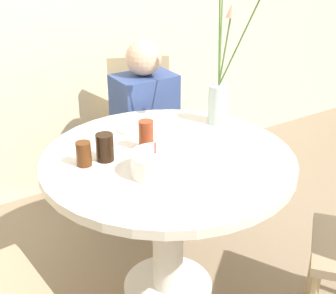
{
  "coord_description": "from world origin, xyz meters",
  "views": [
    {
      "loc": [
        -0.96,
        -1.5,
        1.64
      ],
      "look_at": [
        0.0,
        0.0,
        0.78
      ],
      "focal_mm": 50.0,
      "sensor_mm": 36.0,
      "label": 1
    }
  ],
  "objects_px": {
    "drink_glass_1": "(146,135)",
    "person_guest": "(145,135)",
    "chair_near_front": "(142,123)",
    "birthday_cake": "(155,163)",
    "flower_vase": "(223,72)",
    "drink_glass_2": "(105,147)",
    "drink_glass_0": "(84,154)",
    "side_plate": "(139,127)"
  },
  "relations": [
    {
      "from": "side_plate",
      "to": "person_guest",
      "type": "bearing_deg",
      "value": 56.96
    },
    {
      "from": "drink_glass_1",
      "to": "birthday_cake",
      "type": "bearing_deg",
      "value": -110.98
    },
    {
      "from": "flower_vase",
      "to": "side_plate",
      "type": "xyz_separation_m",
      "value": [
        -0.37,
        0.16,
        -0.26
      ]
    },
    {
      "from": "drink_glass_2",
      "to": "chair_near_front",
      "type": "bearing_deg",
      "value": 51.41
    },
    {
      "from": "birthday_cake",
      "to": "drink_glass_0",
      "type": "bearing_deg",
      "value": 133.37
    },
    {
      "from": "flower_vase",
      "to": "birthday_cake",
      "type": "bearing_deg",
      "value": -153.72
    },
    {
      "from": "chair_near_front",
      "to": "birthday_cake",
      "type": "height_order",
      "value": "chair_near_front"
    },
    {
      "from": "chair_near_front",
      "to": "birthday_cake",
      "type": "relative_size",
      "value": 4.62
    },
    {
      "from": "drink_glass_1",
      "to": "side_plate",
      "type": "bearing_deg",
      "value": 67.99
    },
    {
      "from": "drink_glass_0",
      "to": "person_guest",
      "type": "xyz_separation_m",
      "value": [
        0.62,
        0.59,
        -0.29
      ]
    },
    {
      "from": "side_plate",
      "to": "person_guest",
      "type": "relative_size",
      "value": 0.21
    },
    {
      "from": "side_plate",
      "to": "drink_glass_0",
      "type": "distance_m",
      "value": 0.43
    },
    {
      "from": "chair_near_front",
      "to": "drink_glass_1",
      "type": "height_order",
      "value": "chair_near_front"
    },
    {
      "from": "chair_near_front",
      "to": "flower_vase",
      "type": "bearing_deg",
      "value": -62.37
    },
    {
      "from": "chair_near_front",
      "to": "flower_vase",
      "type": "relative_size",
      "value": 1.28
    },
    {
      "from": "birthday_cake",
      "to": "drink_glass_2",
      "type": "relative_size",
      "value": 1.69
    },
    {
      "from": "drink_glass_2",
      "to": "person_guest",
      "type": "height_order",
      "value": "person_guest"
    },
    {
      "from": "flower_vase",
      "to": "drink_glass_0",
      "type": "height_order",
      "value": "flower_vase"
    },
    {
      "from": "side_plate",
      "to": "drink_glass_1",
      "type": "xyz_separation_m",
      "value": [
        -0.09,
        -0.22,
        0.06
      ]
    },
    {
      "from": "drink_glass_1",
      "to": "drink_glass_0",
      "type": "bearing_deg",
      "value": 178.27
    },
    {
      "from": "birthday_cake",
      "to": "drink_glass_0",
      "type": "distance_m",
      "value": 0.3
    },
    {
      "from": "drink_glass_0",
      "to": "drink_glass_2",
      "type": "height_order",
      "value": "drink_glass_2"
    },
    {
      "from": "birthday_cake",
      "to": "side_plate",
      "type": "distance_m",
      "value": 0.46
    },
    {
      "from": "flower_vase",
      "to": "side_plate",
      "type": "height_order",
      "value": "flower_vase"
    },
    {
      "from": "drink_glass_2",
      "to": "birthday_cake",
      "type": "bearing_deg",
      "value": -62.06
    },
    {
      "from": "chair_near_front",
      "to": "birthday_cake",
      "type": "xyz_separation_m",
      "value": [
        -0.48,
        -0.96,
        0.27
      ]
    },
    {
      "from": "drink_glass_0",
      "to": "person_guest",
      "type": "bearing_deg",
      "value": 43.34
    },
    {
      "from": "chair_near_front",
      "to": "birthday_cake",
      "type": "bearing_deg",
      "value": -94.17
    },
    {
      "from": "flower_vase",
      "to": "drink_glass_2",
      "type": "relative_size",
      "value": 6.11
    },
    {
      "from": "drink_glass_0",
      "to": "drink_glass_1",
      "type": "bearing_deg",
      "value": -1.73
    },
    {
      "from": "drink_glass_2",
      "to": "side_plate",
      "type": "bearing_deg",
      "value": 37.03
    },
    {
      "from": "birthday_cake",
      "to": "flower_vase",
      "type": "height_order",
      "value": "flower_vase"
    },
    {
      "from": "birthday_cake",
      "to": "chair_near_front",
      "type": "bearing_deg",
      "value": 63.54
    },
    {
      "from": "chair_near_front",
      "to": "drink_glass_1",
      "type": "xyz_separation_m",
      "value": [
        -0.39,
        -0.74,
        0.3
      ]
    },
    {
      "from": "flower_vase",
      "to": "drink_glass_1",
      "type": "relative_size",
      "value": 5.33
    },
    {
      "from": "flower_vase",
      "to": "drink_glass_1",
      "type": "bearing_deg",
      "value": -173.13
    },
    {
      "from": "birthday_cake",
      "to": "drink_glass_1",
      "type": "bearing_deg",
      "value": 69.02
    },
    {
      "from": "drink_glass_1",
      "to": "person_guest",
      "type": "distance_m",
      "value": 0.75
    },
    {
      "from": "drink_glass_1",
      "to": "person_guest",
      "type": "bearing_deg",
      "value": 60.75
    },
    {
      "from": "chair_near_front",
      "to": "side_plate",
      "type": "relative_size",
      "value": 4.14
    },
    {
      "from": "side_plate",
      "to": "birthday_cake",
      "type": "bearing_deg",
      "value": -111.51
    },
    {
      "from": "drink_glass_2",
      "to": "drink_glass_1",
      "type": "bearing_deg",
      "value": -1.37
    }
  ]
}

